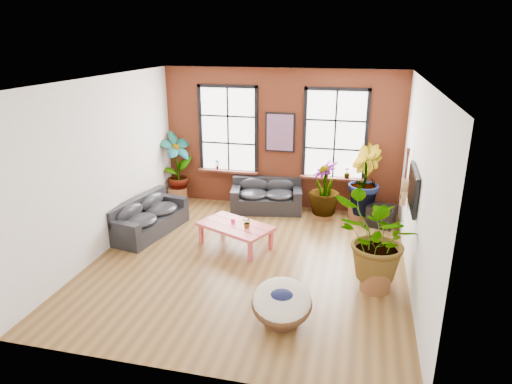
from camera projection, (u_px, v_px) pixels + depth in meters
room at (250, 175)px, 8.59m from camera, size 6.04×6.54×3.54m
sofa_back at (267, 196)px, 11.56m from camera, size 1.88×1.14×0.81m
sofa_left at (147, 218)px, 10.24m from camera, size 1.19×2.11×0.78m
coffee_table at (235, 227)px, 9.54m from camera, size 1.74×1.41×0.58m
papasan_chair at (282, 303)px, 6.97m from camera, size 1.07×1.08×0.70m
poster at (280, 132)px, 11.31m from camera, size 0.74×0.06×0.98m
tv_wall_unit at (410, 189)px, 8.43m from camera, size 0.13×1.86×1.20m
media_box at (381, 216)px, 10.63m from camera, size 0.71×0.64×0.50m
pot_back_left at (178, 194)px, 12.24m from camera, size 0.53×0.53×0.38m
pot_back_right at (360, 210)px, 11.11m from camera, size 0.69×0.69×0.41m
pot_right_wall at (375, 279)px, 7.97m from camera, size 0.67×0.67×0.39m
pot_mid at (323, 212)px, 11.07m from camera, size 0.48×0.48×0.33m
floor_plant_back_left at (177, 165)px, 11.95m from camera, size 1.05×1.10×1.73m
floor_plant_back_right at (363, 179)px, 10.86m from camera, size 0.98×1.10×1.66m
floor_plant_right_wall at (377, 240)px, 7.77m from camera, size 1.81×1.83×1.53m
floor_plant_mid at (325, 188)px, 10.85m from camera, size 0.94×0.94×1.32m
table_plant at (247, 223)px, 9.33m from camera, size 0.26×0.25×0.23m
sill_plant_left at (217, 164)px, 11.92m from camera, size 0.17×0.17×0.27m
sill_plant_right at (347, 173)px, 11.19m from camera, size 0.19×0.19×0.27m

